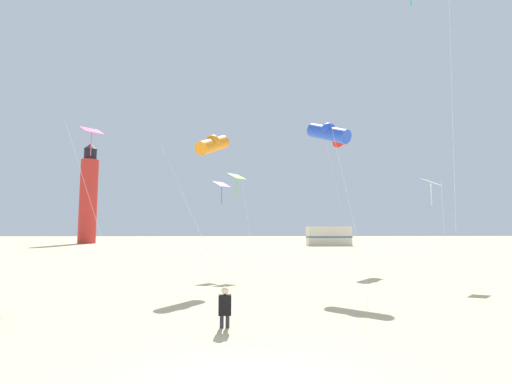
# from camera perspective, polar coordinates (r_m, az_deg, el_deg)

# --- Properties ---
(kite_flyer_standing) EXTENTS (0.35, 0.52, 1.16)m
(kite_flyer_standing) POSITION_cam_1_polar(r_m,az_deg,el_deg) (10.20, -4.93, -17.57)
(kite_flyer_standing) COLOR black
(kite_flyer_standing) RESTS_ON ground
(kite_diamond_white) EXTENTS (1.32, 1.32, 5.29)m
(kite_diamond_white) POSITION_cam_1_polar(r_m,az_deg,el_deg) (20.95, 25.85, 1.02)
(kite_diamond_white) COLOR silver
(kite_diamond_white) RESTS_ON ground
(kite_tube_orange) EXTENTS (3.47, 3.85, 7.73)m
(kite_tube_orange) POSITION_cam_1_polar(r_m,az_deg,el_deg) (19.10, -6.81, 7.49)
(kite_tube_orange) COLOR silver
(kite_tube_orange) RESTS_ON ground
(kite_tube_blue) EXTENTS (2.71, 2.91, 8.18)m
(kite_tube_blue) POSITION_cam_1_polar(r_m,az_deg,el_deg) (18.80, 11.31, 9.17)
(kite_tube_blue) COLOR silver
(kite_tube_blue) RESTS_ON ground
(kite_diamond_rainbow) EXTENTS (2.25, 2.25, 7.48)m
(kite_diamond_rainbow) POSITION_cam_1_polar(r_m,az_deg,el_deg) (18.83, -24.44, 8.07)
(kite_diamond_rainbow) COLOR silver
(kite_diamond_rainbow) RESTS_ON ground
(kite_diamond_lime) EXTENTS (1.78, 1.78, 6.02)m
(kite_diamond_lime) POSITION_cam_1_polar(r_m,az_deg,el_deg) (22.15, -2.97, 1.98)
(kite_diamond_lime) COLOR silver
(kite_diamond_lime) RESTS_ON ground
(kite_tube_scarlet) EXTENTS (2.26, 2.55, 9.82)m
(kite_tube_scarlet) POSITION_cam_1_polar(r_m,az_deg,el_deg) (27.62, 13.34, 8.00)
(kite_tube_scarlet) COLOR silver
(kite_tube_scarlet) RESTS_ON ground
(kite_diamond_violet) EXTENTS (3.33, 3.33, 5.52)m
(kite_diamond_violet) POSITION_cam_1_polar(r_m,az_deg,el_deg) (22.00, -5.59, 0.73)
(kite_diamond_violet) COLOR silver
(kite_diamond_violet) RESTS_ON ground
(lighthouse_distant) EXTENTS (2.80, 2.80, 16.80)m
(lighthouse_distant) POSITION_cam_1_polar(r_m,az_deg,el_deg) (66.70, -24.85, -0.60)
(lighthouse_distant) COLOR red
(lighthouse_distant) RESTS_ON ground
(rv_van_cream) EXTENTS (6.49, 2.48, 2.80)m
(rv_van_cream) POSITION_cam_1_polar(r_m,az_deg,el_deg) (55.10, 11.36, -6.79)
(rv_van_cream) COLOR beige
(rv_van_cream) RESTS_ON ground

